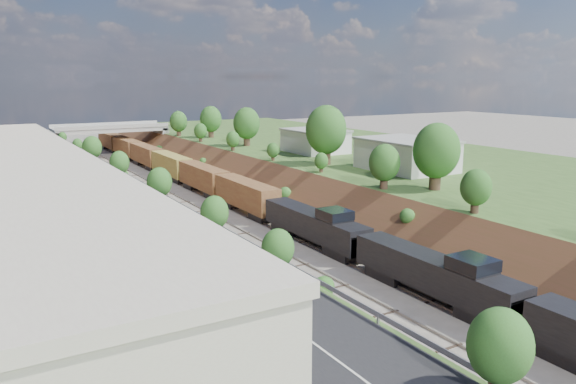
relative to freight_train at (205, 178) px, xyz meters
name	(u,v)px	position (x,y,z in m)	size (l,w,h in m)	color
platform_right	(416,173)	(30.40, -13.33, 0.06)	(44.00, 180.00, 5.00)	#345322
embankment_left	(143,225)	(-13.60, -13.33, -2.44)	(7.07, 180.00, 7.07)	brown
embankment_right	(298,204)	(8.40, -13.33, -2.44)	(7.07, 180.00, 7.07)	brown
rail_left_track	(208,216)	(-5.20, -13.33, -2.35)	(1.58, 180.00, 0.18)	gray
rail_right_track	(244,211)	(0.00, -13.33, -2.35)	(1.58, 180.00, 0.18)	gray
road	(102,188)	(-18.10, -13.33, 2.61)	(8.00, 180.00, 0.10)	black
guardrail	(138,181)	(-14.00, -13.53, 3.11)	(0.10, 171.00, 0.70)	#99999E
overpass	(110,135)	(-2.60, 48.67, 2.48)	(24.50, 8.30, 7.40)	gray
white_building_near	(406,156)	(20.90, -21.33, 4.56)	(9.00, 12.00, 4.00)	silver
white_building_far	(315,142)	(20.40, 0.67, 4.36)	(8.00, 10.00, 3.60)	silver
tree_right_large	(436,151)	(14.40, -33.33, 6.95)	(5.25, 5.25, 7.61)	#473323
tree_left_crest	(323,264)	(-14.40, -53.33, 4.60)	(2.45, 2.45, 3.55)	#473323
freight_train	(205,178)	(0.00, 0.00, 0.00)	(2.77, 141.90, 4.55)	black
suv	(152,205)	(-16.93, -28.64, 3.52)	(2.85, 6.17, 1.72)	black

